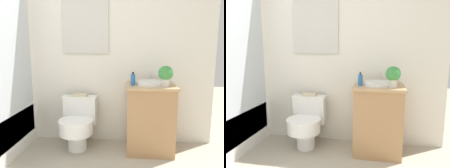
% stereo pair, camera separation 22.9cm
% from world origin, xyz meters
% --- Properties ---
extents(wall_back, '(3.32, 0.07, 2.50)m').
position_xyz_m(wall_back, '(0.00, 1.89, 1.25)').
color(wall_back, silver).
rests_on(wall_back, ground_plane).
extents(toilet, '(0.42, 0.51, 0.61)m').
position_xyz_m(toilet, '(0.03, 1.61, 0.32)').
color(toilet, white).
rests_on(toilet, ground_plane).
extents(vanity, '(0.55, 0.47, 0.78)m').
position_xyz_m(vanity, '(0.88, 1.62, 0.39)').
color(vanity, '#AD7F51').
rests_on(vanity, ground_plane).
extents(sink, '(0.34, 0.37, 0.13)m').
position_xyz_m(sink, '(0.88, 1.64, 0.80)').
color(sink, white).
rests_on(sink, vanity).
extents(soap_bottle, '(0.05, 0.05, 0.15)m').
position_xyz_m(soap_bottle, '(0.68, 1.58, 0.85)').
color(soap_bottle, '#2D6BB2').
rests_on(soap_bottle, vanity).
extents(potted_plant, '(0.16, 0.16, 0.23)m').
position_xyz_m(potted_plant, '(1.02, 1.51, 0.91)').
color(potted_plant, beige).
rests_on(potted_plant, vanity).
extents(book_on_tank, '(0.18, 0.13, 0.02)m').
position_xyz_m(book_on_tank, '(0.03, 1.74, 0.62)').
color(book_on_tank, beige).
rests_on(book_on_tank, toilet).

